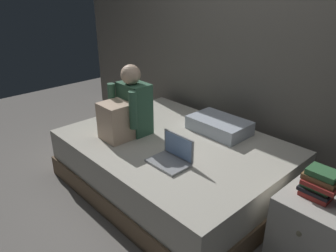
% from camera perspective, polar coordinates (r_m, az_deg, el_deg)
% --- Properties ---
extents(ground_plane, '(8.00, 8.00, 0.00)m').
position_cam_1_polar(ground_plane, '(2.90, -0.55, -14.32)').
color(ground_plane, gray).
extents(wall_back, '(5.60, 0.10, 2.70)m').
position_cam_1_polar(wall_back, '(3.24, 15.80, 15.20)').
color(wall_back, slate).
rests_on(wall_back, ground_plane).
extents(bed, '(2.00, 1.50, 0.48)m').
position_cam_1_polar(bed, '(3.05, 1.06, -6.70)').
color(bed, '#7A6047').
rests_on(bed, ground_plane).
extents(nightstand, '(0.44, 0.46, 0.53)m').
position_cam_1_polar(nightstand, '(2.48, 23.98, -16.59)').
color(nightstand, beige).
rests_on(nightstand, ground_plane).
extents(person_sitting, '(0.39, 0.44, 0.66)m').
position_cam_1_polar(person_sitting, '(2.99, -7.23, 2.92)').
color(person_sitting, '#38664C').
rests_on(person_sitting, bed).
extents(laptop, '(0.32, 0.23, 0.22)m').
position_cam_1_polar(laptop, '(2.57, 0.77, -5.32)').
color(laptop, '#9EA0A5').
rests_on(laptop, bed).
extents(pillow, '(0.56, 0.36, 0.13)m').
position_cam_1_polar(pillow, '(3.13, 8.98, 0.12)').
color(pillow, silver).
rests_on(pillow, bed).
extents(book_stack, '(0.23, 0.16, 0.20)m').
position_cam_1_polar(book_stack, '(2.29, 25.09, -9.14)').
color(book_stack, '#9E2D28').
rests_on(book_stack, nightstand).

